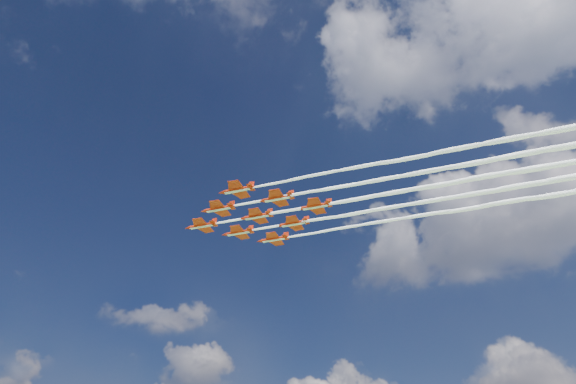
% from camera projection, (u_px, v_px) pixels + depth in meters
% --- Properties ---
extents(jet_lead, '(104.73, 35.27, 2.63)m').
position_uv_depth(jet_lead, '(368.00, 197.00, 156.15)').
color(jet_lead, red).
extents(jet_row2_port, '(104.73, 35.27, 2.63)m').
position_uv_depth(jet_row2_port, '(396.00, 177.00, 147.89)').
color(jet_row2_port, red).
extents(jet_row2_starb, '(104.73, 35.27, 2.63)m').
position_uv_depth(jet_row2_starb, '(404.00, 205.00, 159.73)').
color(jet_row2_starb, red).
extents(jet_row3_port, '(104.73, 35.27, 2.63)m').
position_uv_depth(jet_row3_port, '(427.00, 154.00, 139.62)').
color(jet_row3_port, red).
extents(jet_row3_centre, '(104.73, 35.27, 2.63)m').
position_uv_depth(jet_row3_centre, '(433.00, 186.00, 151.46)').
color(jet_row3_centre, red).
extents(jet_row3_starb, '(104.73, 35.27, 2.63)m').
position_uv_depth(jet_row3_starb, '(439.00, 213.00, 163.30)').
color(jet_row3_starb, red).
extents(jet_row4_port, '(104.73, 35.27, 2.63)m').
position_uv_depth(jet_row4_port, '(466.00, 165.00, 143.19)').
color(jet_row4_port, red).
extents(jet_row4_starb, '(104.73, 35.27, 2.63)m').
position_uv_depth(jet_row4_starb, '(469.00, 195.00, 155.03)').
color(jet_row4_starb, red).
extents(jet_tail, '(104.73, 35.27, 2.63)m').
position_uv_depth(jet_tail, '(502.00, 174.00, 146.77)').
color(jet_tail, red).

